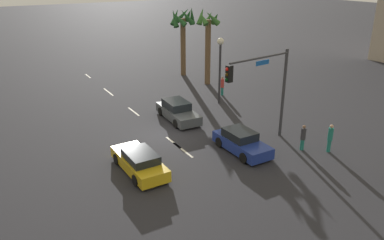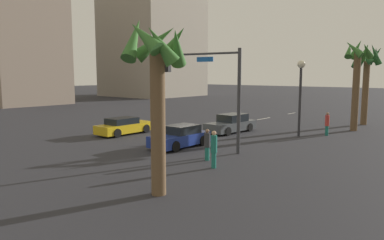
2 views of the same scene
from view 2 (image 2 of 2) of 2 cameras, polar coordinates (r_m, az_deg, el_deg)
name	(u,v)px [view 2 (image 2 of 2)]	position (r m, az deg, el deg)	size (l,w,h in m)	color
ground_plane	(190,133)	(27.61, -0.24, -2.02)	(220.00, 220.00, 0.00)	#28282D
lane_stripe_0	(292,113)	(42.83, 15.53, 1.03)	(1.81, 0.14, 0.01)	silver
lane_stripe_1	(264,119)	(37.03, 11.33, 0.21)	(2.55, 0.14, 0.01)	silver
lane_stripe_2	(230,125)	(31.92, 6.11, -0.79)	(2.16, 0.14, 0.01)	silver
lane_stripe_3	(179,135)	(26.65, -2.04, -2.35)	(2.02, 0.14, 0.01)	silver
lane_stripe_4	(167,137)	(25.73, -3.93, -2.71)	(2.43, 0.14, 0.01)	silver
car_0	(180,137)	(22.18, -1.86, -2.69)	(4.09, 1.81, 1.34)	navy
car_1	(231,124)	(27.95, 6.22, -0.62)	(4.62, 2.03, 1.40)	#474C51
car_2	(124,126)	(27.36, -10.70, -0.99)	(4.51, 1.83, 1.25)	gold
traffic_signal	(211,82)	(20.92, 2.97, 6.09)	(0.91, 5.25, 5.89)	#38383D
streetlamp	(301,83)	(26.79, 16.87, 5.71)	(0.56, 0.56, 5.45)	#2D2D33
pedestrian_0	(207,144)	(18.67, 2.43, -3.79)	(0.44, 0.44, 1.65)	#1E7266
pedestrian_1	(327,123)	(28.00, 20.67, -0.48)	(0.41, 0.41, 1.71)	#1E7266
pedestrian_2	(214,148)	(17.12, 3.49, -4.49)	(0.38, 0.38, 1.80)	#1E7266
palm_tree_0	(357,69)	(31.11, 24.74, 7.42)	(2.38, 2.13, 7.26)	brown
palm_tree_1	(157,71)	(13.08, -5.55, 7.78)	(2.57, 2.67, 6.62)	brown
palm_tree_2	(366,67)	(35.22, 25.92, 7.58)	(2.83, 2.87, 7.10)	brown
building_1	(152,13)	(77.63, -6.39, 16.49)	(16.28, 16.67, 33.95)	#9E9384
building_2	(13,38)	(62.63, -26.60, 11.62)	(10.49, 16.52, 20.10)	gray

